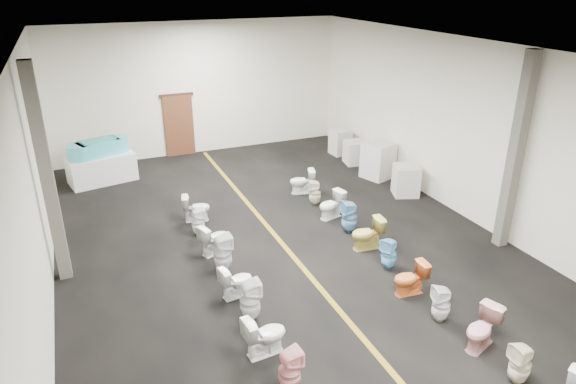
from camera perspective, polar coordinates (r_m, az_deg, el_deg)
name	(u,v)px	position (r m, az deg, el deg)	size (l,w,h in m)	color
floor	(291,254)	(11.82, 0.30, -6.86)	(16.00, 16.00, 0.00)	black
ceiling	(291,52)	(10.34, 0.35, 15.29)	(16.00, 16.00, 0.00)	black
wall_back	(199,89)	(18.24, -9.87, 11.22)	(10.00, 10.00, 0.00)	beige
wall_left	(31,198)	(10.13, -26.63, -0.63)	(16.00, 16.00, 0.00)	beige
wall_right	(477,134)	(13.56, 20.23, 6.03)	(16.00, 16.00, 0.00)	beige
aisle_stripe	(291,254)	(11.82, 0.30, -6.85)	(0.12, 15.60, 0.01)	#836713
back_door	(179,126)	(18.30, -12.01, 7.22)	(1.00, 0.10, 2.10)	#562D19
door_frame	(176,95)	(18.06, -12.30, 10.49)	(1.15, 0.08, 0.10)	#331C11
column_left	(47,177)	(11.05, -25.20, 1.50)	(0.25, 0.25, 4.50)	#59544C
column_right	(516,154)	(12.38, 23.97, 3.90)	(0.25, 0.25, 4.50)	#59544C
display_table	(102,168)	(16.67, -19.99, 2.49)	(1.92, 0.96, 0.85)	white
bathtub	(99,148)	(16.47, -20.29, 4.58)	(1.78, 1.09, 0.55)	#43B8C2
appliance_crate_a	(406,180)	(15.10, 12.98, 1.26)	(0.68, 0.68, 0.88)	beige
appliance_crate_b	(378,160)	(16.21, 9.96, 3.48)	(0.81, 0.81, 1.11)	silver
appliance_crate_c	(355,152)	(17.38, 7.48, 4.39)	(0.68, 0.68, 0.77)	beige
appliance_crate_d	(340,142)	(18.24, 5.82, 5.56)	(0.62, 0.62, 0.88)	beige
toilet_left_3	(290,371)	(8.20, 0.19, -19.25)	(0.34, 0.35, 0.76)	#F1A5A8
toilet_left_4	(265,335)	(8.86, -2.59, -15.59)	(0.42, 0.73, 0.74)	white
toilet_left_5	(250,301)	(9.58, -4.23, -11.94)	(0.37, 0.38, 0.83)	silver
toilet_left_6	(236,281)	(10.28, -5.77, -9.82)	(0.38, 0.66, 0.67)	white
toilet_left_7	(223,253)	(11.06, -7.28, -6.77)	(0.39, 0.40, 0.86)	silver
toilet_left_8	(215,239)	(11.80, -8.17, -5.16)	(0.41, 0.72, 0.73)	white
toilet_left_9	(198,222)	(12.67, -9.96, -3.27)	(0.32, 0.32, 0.70)	white
toilet_left_10	(196,208)	(13.40, -10.17, -1.75)	(0.40, 0.69, 0.71)	silver
toilet_right_2	(520,364)	(9.08, 24.38, -16.99)	(0.33, 0.33, 0.73)	#F4E9C9
toilet_right_3	(482,329)	(9.56, 20.77, -14.05)	(0.41, 0.73, 0.74)	#D59893
toilet_right_4	(441,304)	(9.96, 16.66, -11.83)	(0.33, 0.34, 0.73)	silver
toilet_right_5	(410,279)	(10.57, 13.41, -9.35)	(0.39, 0.68, 0.69)	orange
toilet_right_6	(389,254)	(11.30, 11.14, -6.74)	(0.33, 0.34, 0.73)	#6FBDE9
toilet_right_7	(367,234)	(11.99, 8.80, -4.61)	(0.43, 0.75, 0.76)	#D1B953
toilet_right_8	(349,217)	(12.67, 6.82, -2.75)	(0.38, 0.38, 0.83)	#67A4D3
toilet_right_9	(331,205)	(13.39, 4.84, -1.44)	(0.40, 0.71, 0.72)	white
toilet_right_10	(315,193)	(14.12, 3.01, -0.06)	(0.32, 0.33, 0.72)	#F0E5C3
toilet_right_11	(302,181)	(14.85, 1.58, 1.18)	(0.41, 0.71, 0.73)	white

